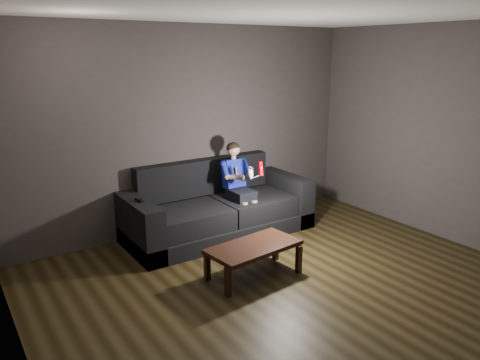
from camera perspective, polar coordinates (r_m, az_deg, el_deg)
floor at (r=4.75m, az=9.17°, el=-14.44°), size 5.00×5.00×0.00m
back_wall at (r=6.26m, az=-6.00°, el=6.15°), size 5.00×0.04×2.70m
left_wall at (r=3.16m, az=-25.34°, el=-4.55°), size 0.04×5.00×2.70m
right_wall at (r=6.21m, az=27.03°, el=4.47°), size 0.04×5.00×2.70m
ceiling at (r=4.14m, az=10.85°, el=20.02°), size 5.00×5.00×0.02m
sofa at (r=6.20m, az=-2.83°, el=-3.82°), size 2.45×1.06×0.95m
child at (r=6.15m, az=-0.28°, el=0.29°), size 0.42×0.52×1.03m
wii_remote_red at (r=5.82m, az=2.53°, el=1.39°), size 0.04×0.07×0.18m
nunchuk_white at (r=5.75m, az=1.30°, el=0.93°), size 0.08×0.11×0.16m
wii_remote_black at (r=5.55m, az=-12.22°, el=-2.44°), size 0.05×0.15×0.03m
coffee_table at (r=5.03m, az=1.69°, el=-8.43°), size 1.05×0.61×0.37m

